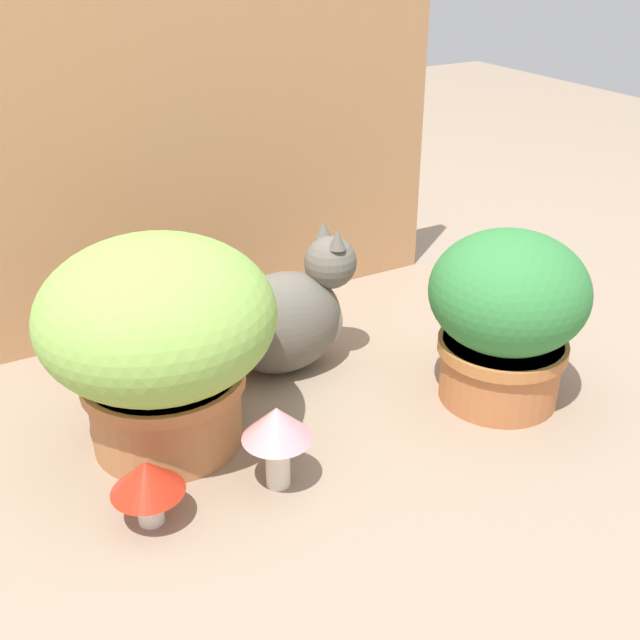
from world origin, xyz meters
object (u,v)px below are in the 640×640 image
object	(u,v)px
leafy_planter	(506,313)
mushroom_ornament_pink	(277,429)
cat	(290,316)
mushroom_ornament_red	(147,480)
grass_planter	(159,335)

from	to	relation	value
leafy_planter	mushroom_ornament_pink	size ratio (longest dim) A/B	2.24
cat	mushroom_ornament_pink	distance (m)	0.39
mushroom_ornament_pink	mushroom_ornament_red	xyz separation A→B (m)	(-0.22, 0.02, -0.03)
leafy_planter	mushroom_ornament_pink	world-z (taller)	leafy_planter
cat	grass_planter	bearing A→B (deg)	-158.87
mushroom_ornament_pink	cat	bearing A→B (deg)	58.99
grass_planter	leafy_planter	world-z (taller)	grass_planter
leafy_planter	cat	xyz separation A→B (m)	(-0.31, 0.31, -0.07)
mushroom_ornament_pink	mushroom_ornament_red	distance (m)	0.22
cat	mushroom_ornament_pink	bearing A→B (deg)	-121.01
grass_planter	mushroom_ornament_red	world-z (taller)	grass_planter
mushroom_ornament_pink	mushroom_ornament_red	bearing A→B (deg)	175.15
cat	mushroom_ornament_red	xyz separation A→B (m)	(-0.42, -0.32, -0.04)
leafy_planter	mushroom_ornament_red	distance (m)	0.74
grass_planter	leafy_planter	xyz separation A→B (m)	(0.62, -0.19, -0.03)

